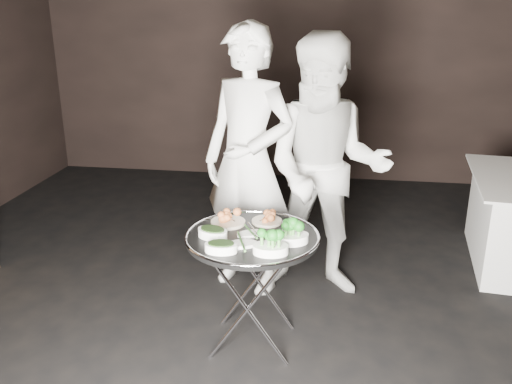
# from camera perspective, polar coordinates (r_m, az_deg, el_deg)

# --- Properties ---
(floor) EXTENTS (6.00, 7.00, 0.05)m
(floor) POSITION_cam_1_polar(r_m,az_deg,el_deg) (3.55, -0.18, -15.83)
(floor) COLOR black
(floor) RESTS_ON ground
(wall_back) EXTENTS (6.00, 0.05, 3.00)m
(wall_back) POSITION_cam_1_polar(r_m,az_deg,el_deg) (6.43, 4.68, 14.61)
(wall_back) COLOR black
(wall_back) RESTS_ON floor
(tray_stand) EXTENTS (0.49, 0.41, 0.71)m
(tray_stand) POSITION_cam_1_polar(r_m,az_deg,el_deg) (3.31, -0.39, -9.88)
(tray_stand) COLOR silver
(tray_stand) RESTS_ON floor
(serving_tray) EXTENTS (0.79, 0.79, 0.04)m
(serving_tray) POSITION_cam_1_polar(r_m,az_deg,el_deg) (3.17, -0.40, -4.79)
(serving_tray) COLOR black
(serving_tray) RESTS_ON tray_stand
(potato_plate_a) EXTENTS (0.22, 0.22, 0.08)m
(potato_plate_a) POSITION_cam_1_polar(r_m,az_deg,el_deg) (3.32, -2.98, -2.82)
(potato_plate_a) COLOR beige
(potato_plate_a) RESTS_ON serving_tray
(potato_plate_b) EXTENTS (0.19, 0.19, 0.07)m
(potato_plate_b) POSITION_cam_1_polar(r_m,az_deg,el_deg) (3.34, 1.15, -2.76)
(potato_plate_b) COLOR beige
(potato_plate_b) RESTS_ON serving_tray
(greens_bowl) EXTENTS (0.11, 0.11, 0.07)m
(greens_bowl) POSITION_cam_1_polar(r_m,az_deg,el_deg) (3.25, 3.76, -3.41)
(greens_bowl) COLOR white
(greens_bowl) RESTS_ON serving_tray
(asparagus_plate_a) EXTENTS (0.19, 0.16, 0.03)m
(asparagus_plate_a) POSITION_cam_1_polar(r_m,az_deg,el_deg) (3.17, -0.56, -4.32)
(asparagus_plate_a) COLOR white
(asparagus_plate_a) RESTS_ON serving_tray
(asparagus_plate_b) EXTENTS (0.20, 0.15, 0.04)m
(asparagus_plate_b) POSITION_cam_1_polar(r_m,az_deg,el_deg) (3.03, -1.54, -5.39)
(asparagus_plate_b) COLOR white
(asparagus_plate_b) RESTS_ON serving_tray
(spinach_bowl_a) EXTENTS (0.22, 0.18, 0.08)m
(spinach_bowl_a) POSITION_cam_1_polar(r_m,az_deg,el_deg) (3.14, -4.59, -4.19)
(spinach_bowl_a) COLOR white
(spinach_bowl_a) RESTS_ON serving_tray
(spinach_bowl_b) EXTENTS (0.18, 0.12, 0.07)m
(spinach_bowl_b) POSITION_cam_1_polar(r_m,az_deg,el_deg) (2.96, -3.71, -5.70)
(spinach_bowl_b) COLOR white
(spinach_bowl_b) RESTS_ON serving_tray
(broccoli_bowl_a) EXTENTS (0.23, 0.20, 0.08)m
(broccoli_bowl_a) POSITION_cam_1_polar(r_m,az_deg,el_deg) (3.07, 3.77, -4.69)
(broccoli_bowl_a) COLOR white
(broccoli_bowl_a) RESTS_ON serving_tray
(broccoli_bowl_b) EXTENTS (0.21, 0.16, 0.08)m
(broccoli_bowl_b) POSITION_cam_1_polar(r_m,az_deg,el_deg) (2.94, 1.55, -5.82)
(broccoli_bowl_b) COLOR white
(broccoli_bowl_b) RESTS_ON serving_tray
(serving_utensils) EXTENTS (0.57, 0.42, 0.01)m
(serving_utensils) POSITION_cam_1_polar(r_m,az_deg,el_deg) (3.21, 0.08, -3.40)
(serving_utensils) COLOR silver
(serving_utensils) RESTS_ON serving_tray
(waiter_left) EXTENTS (0.82, 0.69, 1.91)m
(waiter_left) POSITION_cam_1_polar(r_m,az_deg,el_deg) (3.82, -0.83, 3.20)
(waiter_left) COLOR silver
(waiter_left) RESTS_ON floor
(waiter_right) EXTENTS (0.92, 0.73, 1.85)m
(waiter_right) POSITION_cam_1_polar(r_m,az_deg,el_deg) (3.78, 7.37, 2.34)
(waiter_right) COLOR silver
(waiter_right) RESTS_ON floor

